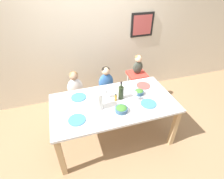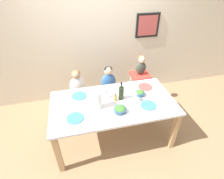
# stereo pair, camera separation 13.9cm
# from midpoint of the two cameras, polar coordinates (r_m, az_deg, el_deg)

# --- Properties ---
(ground_plane) EXTENTS (14.00, 14.00, 0.00)m
(ground_plane) POSITION_cam_midpoint_polar(r_m,az_deg,el_deg) (3.12, 1.64, -14.96)
(ground_plane) COLOR #9E7A56
(wall_back) EXTENTS (10.00, 0.09, 2.70)m
(wall_back) POSITION_cam_midpoint_polar(r_m,az_deg,el_deg) (3.46, -3.85, 17.67)
(wall_back) COLOR beige
(wall_back) RESTS_ON ground_plane
(dining_table) EXTENTS (1.82, 0.96, 0.76)m
(dining_table) POSITION_cam_midpoint_polar(r_m,az_deg,el_deg) (2.64, 1.88, -5.67)
(dining_table) COLOR silver
(dining_table) RESTS_ON ground_plane
(chair_far_left) EXTENTS (0.40, 0.40, 0.46)m
(chair_far_left) POSITION_cam_midpoint_polar(r_m,az_deg,el_deg) (3.31, -9.49, -2.61)
(chair_far_left) COLOR silver
(chair_far_left) RESTS_ON ground_plane
(chair_far_center) EXTENTS (0.40, 0.40, 0.46)m
(chair_far_center) POSITION_cam_midpoint_polar(r_m,az_deg,el_deg) (3.37, 0.06, -1.27)
(chair_far_center) COLOR silver
(chair_far_center) RESTS_ON ground_plane
(chair_right_highchair) EXTENTS (0.34, 0.34, 0.73)m
(chair_right_highchair) POSITION_cam_midpoint_polar(r_m,az_deg,el_deg) (3.44, 10.11, 2.56)
(chair_right_highchair) COLOR silver
(chair_right_highchair) RESTS_ON ground_plane
(person_child_left) EXTENTS (0.27, 0.15, 0.50)m
(person_child_left) POSITION_cam_midpoint_polar(r_m,az_deg,el_deg) (3.13, -10.06, 2.09)
(person_child_left) COLOR silver
(person_child_left) RESTS_ON chair_far_left
(person_child_center) EXTENTS (0.27, 0.15, 0.50)m
(person_child_center) POSITION_cam_midpoint_polar(r_m,az_deg,el_deg) (3.19, 0.06, 3.41)
(person_child_center) COLOR #3366B2
(person_child_center) RESTS_ON chair_far_center
(person_baby_right) EXTENTS (0.19, 0.14, 0.37)m
(person_baby_right) POSITION_cam_midpoint_polar(r_m,az_deg,el_deg) (3.26, 10.77, 8.09)
(person_baby_right) COLOR #3D4238
(person_baby_right) RESTS_ON chair_right_highchair
(wine_bottle) EXTENTS (0.08, 0.08, 0.29)m
(wine_bottle) POSITION_cam_midpoint_polar(r_m,az_deg,el_deg) (2.59, 4.53, -1.09)
(wine_bottle) COLOR #232D19
(wine_bottle) RESTS_ON dining_table
(paper_towel_roll) EXTENTS (0.12, 0.12, 0.26)m
(paper_towel_roll) POSITION_cam_midpoint_polar(r_m,az_deg,el_deg) (2.41, -3.09, -3.58)
(paper_towel_roll) COLOR white
(paper_towel_roll) RESTS_ON dining_table
(wine_glass_near) EXTENTS (0.07, 0.07, 0.16)m
(wine_glass_near) POSITION_cam_midpoint_polar(r_m,az_deg,el_deg) (2.56, 9.12, -1.80)
(wine_glass_near) COLOR white
(wine_glass_near) RESTS_ON dining_table
(wine_glass_far) EXTENTS (0.07, 0.07, 0.16)m
(wine_glass_far) POSITION_cam_midpoint_polar(r_m,az_deg,el_deg) (2.59, -0.61, -0.68)
(wine_glass_far) COLOR white
(wine_glass_far) RESTS_ON dining_table
(salad_bowl_large) EXTENTS (0.18, 0.18, 0.08)m
(salad_bowl_large) POSITION_cam_midpoint_polar(r_m,az_deg,el_deg) (2.41, 4.33, -6.55)
(salad_bowl_large) COLOR #335675
(salad_bowl_large) RESTS_ON dining_table
(salad_bowl_small) EXTENTS (0.14, 0.14, 0.08)m
(salad_bowl_small) POSITION_cam_midpoint_polar(r_m,az_deg,el_deg) (2.74, 10.57, -1.18)
(salad_bowl_small) COLOR #335675
(salad_bowl_small) RESTS_ON dining_table
(dinner_plate_front_left) EXTENTS (0.23, 0.23, 0.01)m
(dinner_plate_front_left) POSITION_cam_midpoint_polar(r_m,az_deg,el_deg) (2.36, -10.26, -9.20)
(dinner_plate_front_left) COLOR teal
(dinner_plate_front_left) RESTS_ON dining_table
(dinner_plate_back_left) EXTENTS (0.23, 0.23, 0.01)m
(dinner_plate_back_left) POSITION_cam_midpoint_polar(r_m,az_deg,el_deg) (2.73, -9.22, -2.08)
(dinner_plate_back_left) COLOR teal
(dinner_plate_back_left) RESTS_ON dining_table
(dinner_plate_back_right) EXTENTS (0.23, 0.23, 0.01)m
(dinner_plate_back_right) POSITION_cam_midpoint_polar(r_m,az_deg,el_deg) (2.96, 12.09, 0.86)
(dinner_plate_back_right) COLOR #D14C47
(dinner_plate_back_right) RESTS_ON dining_table
(dinner_plate_front_right) EXTENTS (0.23, 0.23, 0.01)m
(dinner_plate_front_right) POSITION_cam_midpoint_polar(r_m,az_deg,el_deg) (2.59, 13.32, -5.04)
(dinner_plate_front_right) COLOR teal
(dinner_plate_front_right) RESTS_ON dining_table
(condiment_bottle_hot_sauce) EXTENTS (0.04, 0.04, 0.13)m
(condiment_bottle_hot_sauce) POSITION_cam_midpoint_polar(r_m,az_deg,el_deg) (2.57, 2.72, -2.63)
(condiment_bottle_hot_sauce) COLOR #BC8E33
(condiment_bottle_hot_sauce) RESTS_ON dining_table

